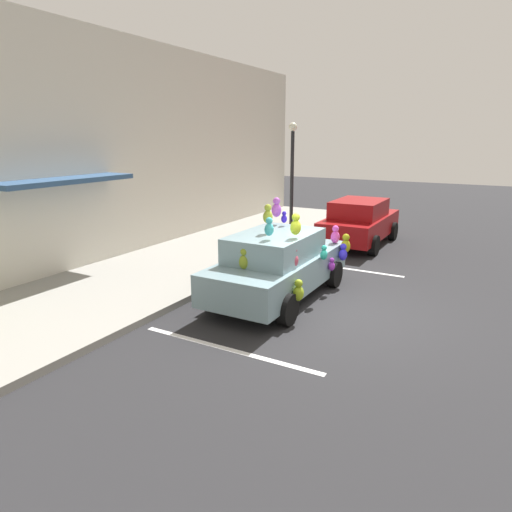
% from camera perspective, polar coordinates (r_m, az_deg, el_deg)
% --- Properties ---
extents(ground_plane, '(60.00, 60.00, 0.00)m').
position_cam_1_polar(ground_plane, '(9.68, 9.73, -7.02)').
color(ground_plane, '#262628').
extents(sidewalk, '(24.00, 4.00, 0.15)m').
position_cam_1_polar(sidewalk, '(12.15, -13.01, -2.26)').
color(sidewalk, gray).
rests_on(sidewalk, ground).
extents(storefront_building, '(24.00, 1.25, 6.40)m').
position_cam_1_polar(storefront_building, '(13.18, -20.95, 12.28)').
color(storefront_building, beige).
rests_on(storefront_building, ground).
extents(parking_stripe_front, '(0.12, 3.60, 0.01)m').
position_cam_1_polar(parking_stripe_front, '(12.90, 10.49, -1.45)').
color(parking_stripe_front, silver).
rests_on(parking_stripe_front, ground).
extents(parking_stripe_rear, '(0.12, 3.60, 0.01)m').
position_cam_1_polar(parking_stripe_rear, '(8.00, -3.58, -11.71)').
color(parking_stripe_rear, silver).
rests_on(parking_stripe_rear, ground).
extents(plush_covered_car, '(4.29, 2.05, 2.19)m').
position_cam_1_polar(plush_covered_car, '(10.14, 2.91, -0.97)').
color(plush_covered_car, gray).
rests_on(plush_covered_car, ground).
extents(parked_sedan_behind, '(4.05, 1.92, 1.54)m').
position_cam_1_polar(parked_sedan_behind, '(15.64, 13.01, 4.24)').
color(parked_sedan_behind, maroon).
rests_on(parked_sedan_behind, ground).
extents(teddy_bear_on_sidewalk, '(0.29, 0.24, 0.56)m').
position_cam_1_polar(teddy_bear_on_sidewalk, '(12.32, -2.67, -0.02)').
color(teddy_bear_on_sidewalk, pink).
rests_on(teddy_bear_on_sidewalk, sidewalk).
extents(street_lamp_post, '(0.28, 0.28, 3.88)m').
position_cam_1_polar(street_lamp_post, '(15.32, 4.60, 10.93)').
color(street_lamp_post, black).
rests_on(street_lamp_post, sidewalk).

